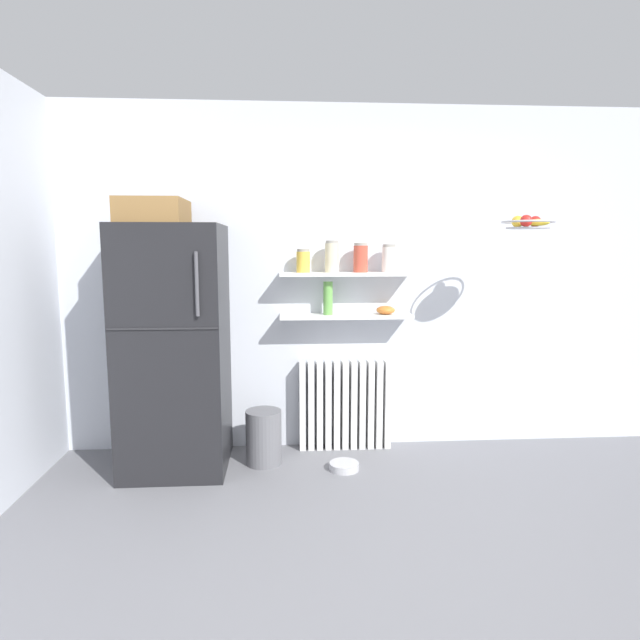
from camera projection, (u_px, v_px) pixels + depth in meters
ground_plane at (390, 547)px, 2.81m from camera, size 7.04×7.04×0.00m
back_wall at (354, 280)px, 4.16m from camera, size 7.04×0.10×2.60m
refrigerator at (174, 343)px, 3.74m from camera, size 0.70×0.73×1.87m
radiator at (345, 405)px, 4.16m from camera, size 0.70×0.12×0.68m
wall_shelf_lower at (346, 316)px, 4.04m from camera, size 0.99×0.22×0.02m
wall_shelf_upper at (346, 274)px, 3.99m from camera, size 0.99×0.22×0.02m
storage_jar_0 at (303, 261)px, 3.96m from camera, size 0.10×0.10×0.17m
storage_jar_1 at (332, 257)px, 3.97m from camera, size 0.10×0.10×0.23m
storage_jar_2 at (361, 258)px, 3.98m from camera, size 0.11×0.11×0.22m
storage_jar_3 at (389, 259)px, 4.00m from camera, size 0.11×0.11×0.21m
vase at (328, 298)px, 4.01m from camera, size 0.07×0.07×0.25m
shelf_bowl at (386, 310)px, 4.05m from camera, size 0.14×0.14×0.06m
trash_bin at (264, 437)px, 3.87m from camera, size 0.26×0.26×0.39m
pet_food_bowl at (344, 466)px, 3.78m from camera, size 0.21×0.21×0.05m
hanging_fruit_basket at (528, 223)px, 3.56m from camera, size 0.34×0.34×0.09m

